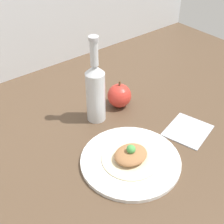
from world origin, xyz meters
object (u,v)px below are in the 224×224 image
at_px(plate, 130,160).
at_px(plated_food, 131,156).
at_px(apple, 119,96).
at_px(cider_bottle, 95,90).

distance_m(plate, plated_food, 0.02).
relative_size(plated_food, apple, 1.65).
xyz_separation_m(plate, apple, (0.16, 0.24, 0.04)).
bearing_deg(plated_food, plate, 0.00).
bearing_deg(plate, apple, 57.00).
bearing_deg(apple, cider_bottle, -175.56).
bearing_deg(cider_bottle, plate, -101.24).
height_order(plate, apple, apple).
distance_m(plate, apple, 0.29).
bearing_deg(apple, plate, -123.00).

